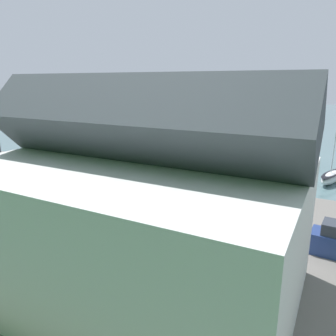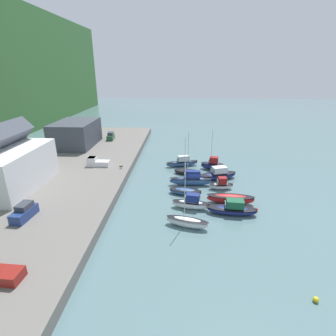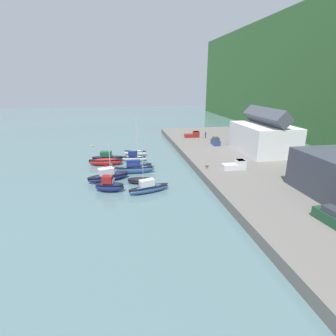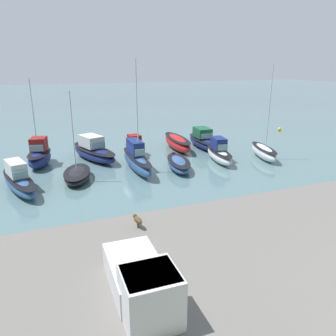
# 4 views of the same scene
# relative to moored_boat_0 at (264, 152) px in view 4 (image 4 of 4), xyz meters

# --- Properties ---
(ground_plane) EXTENTS (320.00, 320.00, 0.00)m
(ground_plane) POSITION_rel_moored_boat_0_xyz_m (14.37, -1.58, -0.79)
(ground_plane) COLOR slate
(moored_boat_0) EXTENTS (3.17, 6.45, 10.21)m
(moored_boat_0) POSITION_rel_moored_boat_0_xyz_m (0.00, 0.00, 0.00)
(moored_boat_0) COLOR white
(moored_boat_0) RESTS_ON ground_plane
(moored_boat_1) EXTENTS (2.63, 6.33, 2.61)m
(moored_boat_1) POSITION_rel_moored_boat_0_xyz_m (5.32, -0.71, 0.17)
(moored_boat_1) COLOR white
(moored_boat_1) RESTS_ON ground_plane
(moored_boat_2) EXTENTS (3.26, 6.22, 1.06)m
(moored_boat_2) POSITION_rel_moored_boat_0_xyz_m (10.48, 0.17, -0.22)
(moored_boat_2) COLOR #33568E
(moored_boat_2) RESTS_ON ground_plane
(moored_boat_3) EXTENTS (1.51, 8.37, 10.67)m
(moored_boat_3) POSITION_rel_moored_boat_0_xyz_m (14.51, -0.96, 0.34)
(moored_boat_3) COLOR #33568E
(moored_boat_3) RESTS_ON ground_plane
(moored_boat_4) EXTENTS (3.42, 5.76, 8.05)m
(moored_boat_4) POSITION_rel_moored_boat_0_xyz_m (20.37, -0.18, -0.26)
(moored_boat_4) COLOR black
(moored_boat_4) RESTS_ON ground_plane
(moored_boat_5) EXTENTS (3.75, 7.82, 2.50)m
(moored_boat_5) POSITION_rel_moored_boat_0_xyz_m (25.20, 0.74, 0.12)
(moored_boat_5) COLOR #33568E
(moored_boat_5) RESTS_ON ground_plane
(moored_boat_6) EXTENTS (3.06, 7.94, 2.45)m
(moored_boat_6) POSITION_rel_moored_boat_0_xyz_m (3.94, -7.13, 0.09)
(moored_boat_6) COLOR navy
(moored_boat_6) RESTS_ON ground_plane
(moored_boat_7) EXTENTS (2.63, 8.13, 1.65)m
(moored_boat_7) POSITION_rel_moored_boat_0_xyz_m (7.40, -7.40, 0.08)
(moored_boat_7) COLOR red
(moored_boat_7) RESTS_ON ground_plane
(moored_boat_8) EXTENTS (2.13, 4.58, 2.37)m
(moored_boat_8) POSITION_rel_moored_boat_0_xyz_m (13.05, -6.62, 0.07)
(moored_boat_8) COLOR silver
(moored_boat_8) RESTS_ON ground_plane
(moored_boat_9) EXTENTS (4.97, 8.71, 2.65)m
(moored_boat_9) POSITION_rel_moored_boat_0_xyz_m (17.85, -6.55, 0.18)
(moored_boat_9) COLOR navy
(moored_boat_9) RESTS_ON ground_plane
(moored_boat_10) EXTENTS (3.23, 5.64, 8.94)m
(moored_boat_10) POSITION_rel_moored_boat_0_xyz_m (23.43, -6.12, 0.32)
(moored_boat_10) COLOR navy
(moored_boat_10) RESTS_ON ground_plane
(pickup_truck_0) EXTENTS (2.07, 4.76, 1.90)m
(pickup_truck_0) POSITION_rel_moored_boat_0_xyz_m (20.13, 19.32, 1.67)
(pickup_truck_0) COLOR silver
(pickup_truck_0) RESTS_ON quay_promenade
(dog_on_quay) EXTENTS (0.44, 0.88, 0.68)m
(dog_on_quay) POSITION_rel_moored_boat_0_xyz_m (18.67, 13.65, 1.31)
(dog_on_quay) COLOR brown
(dog_on_quay) RESTS_ON quay_promenade
(mooring_buoy_0) EXTENTS (0.55, 0.55, 0.55)m
(mooring_buoy_0) POSITION_rel_moored_boat_0_xyz_m (-12.43, -12.36, -0.51)
(mooring_buoy_0) COLOR yellow
(mooring_buoy_0) RESTS_ON ground_plane
(mooring_buoy_1) EXTENTS (0.60, 0.60, 0.60)m
(mooring_buoy_1) POSITION_rel_moored_boat_0_xyz_m (4.95, -11.09, -0.49)
(mooring_buoy_1) COLOR red
(mooring_buoy_1) RESTS_ON ground_plane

